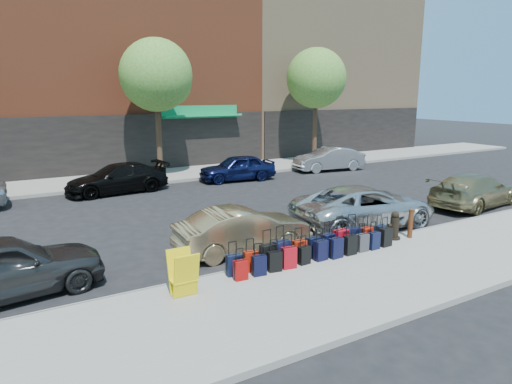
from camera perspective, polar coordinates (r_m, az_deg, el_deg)
ground at (r=16.80m, az=-2.94°, el=-3.68°), size 120.00×120.00×0.00m
sidewalk_near at (r=11.71m, az=12.17°, el=-10.84°), size 60.00×4.00×0.15m
sidewalk_far at (r=25.85m, az=-13.22°, el=1.86°), size 60.00×4.00×0.15m
curb_near at (r=13.15m, az=6.19°, el=-8.00°), size 60.00×0.08×0.15m
curb_far at (r=23.96m, az=-11.78°, el=1.12°), size 60.00×0.08×0.15m
building_center at (r=33.60m, az=-18.47°, el=20.91°), size 17.00×12.85×20.00m
building_right at (r=40.15m, az=5.82°, el=18.51°), size 15.00×12.12×18.00m
tree_center at (r=25.18m, az=-12.05°, el=13.86°), size 3.80×3.80×7.27m
tree_right at (r=30.22m, az=7.75°, el=13.72°), size 3.80×3.80×7.27m
suitcase_front_0 at (r=11.51m, az=-2.81°, el=-9.09°), size 0.38×0.23×0.88m
suitcase_front_1 at (r=11.75m, az=-0.66°, el=-8.65°), size 0.38×0.25×0.87m
suitcase_front_2 at (r=11.95m, az=1.54°, el=-8.02°), size 0.43×0.25×1.03m
suitcase_front_3 at (r=12.15m, az=3.20°, el=-7.62°), size 0.48×0.31×1.07m
suitcase_front_4 at (r=12.53m, az=5.43°, el=-7.26°), size 0.40×0.24×0.92m
suitcase_front_5 at (r=12.82m, az=7.17°, el=-6.85°), size 0.41×0.26×0.92m
suitcase_front_6 at (r=13.11m, az=9.01°, el=-6.43°), size 0.42×0.27×0.94m
suitcase_front_7 at (r=13.36m, az=10.54°, el=-5.98°), size 0.45×0.27×1.04m
suitcase_front_8 at (r=13.67m, az=11.94°, el=-5.65°), size 0.46×0.32×1.03m
suitcase_front_9 at (r=14.00m, az=13.62°, el=-5.44°), size 0.41×0.26×0.92m
suitcase_front_10 at (r=14.45m, az=15.23°, el=-5.05°), size 0.38×0.25×0.86m
suitcase_back_0 at (r=11.27m, az=-1.93°, el=-9.72°), size 0.34×0.21×0.80m
suitcase_back_1 at (r=11.52m, az=0.38°, el=-9.16°), size 0.37×0.24×0.83m
suitcase_back_2 at (r=11.77m, az=2.34°, el=-8.66°), size 0.38×0.26×0.84m
suitcase_back_3 at (r=11.99m, az=4.12°, el=-8.19°), size 0.41×0.27×0.91m
suitcase_back_4 at (r=12.30m, az=6.03°, el=-7.86°), size 0.34×0.21×0.79m
suitcase_back_5 at (r=12.62m, az=8.10°, el=-7.22°), size 0.39×0.24×0.89m
suitcase_back_6 at (r=12.86m, az=9.97°, el=-6.90°), size 0.39×0.24×0.91m
suitcase_back_7 at (r=13.18m, az=11.68°, el=-6.51°), size 0.38×0.22×0.90m
suitcase_back_8 at (r=13.52m, az=13.16°, el=-6.18°), size 0.35×0.21×0.83m
suitcase_back_9 at (r=13.78m, az=14.53°, el=-5.91°), size 0.36×0.22×0.83m
suitcase_back_10 at (r=14.13m, az=15.90°, el=-5.46°), size 0.38×0.24×0.88m
fire_hydrant at (r=14.86m, az=16.92°, el=-4.11°), size 0.46×0.40×0.89m
bollard at (r=15.12m, az=18.76°, el=-3.70°), size 0.17×0.17×0.92m
display_rack at (r=10.49m, az=-9.08°, el=-10.07°), size 0.58×0.64×1.03m
car_near_0 at (r=11.95m, az=-29.12°, el=-8.25°), size 4.57×2.31×1.49m
car_near_1 at (r=13.47m, az=-1.62°, el=-4.77°), size 4.09×1.54×1.33m
car_near_2 at (r=16.41m, az=13.39°, el=-1.77°), size 5.40×2.85×1.45m
car_near_3 at (r=20.83m, az=25.66°, el=0.20°), size 4.96×2.52×1.38m
car_far_1 at (r=22.35m, az=-16.98°, el=1.63°), size 4.86×2.30×1.37m
car_far_2 at (r=24.40m, az=-2.36°, el=3.04°), size 4.23×2.09×1.38m
car_far_3 at (r=27.88m, az=9.08°, el=4.11°), size 4.49×2.07×1.42m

